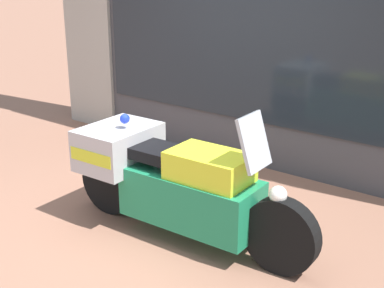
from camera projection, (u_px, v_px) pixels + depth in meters
name	position (u px, v px, depth m)	size (l,w,h in m)	color
ground_plane	(147.00, 218.00, 5.07)	(60.00, 60.00, 0.00)	#8E604C
window_display	(286.00, 129.00, 6.23)	(4.86, 0.30, 1.82)	slate
paramedic_motorcycle	(170.00, 179.00, 4.64)	(2.43, 0.74, 1.23)	black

